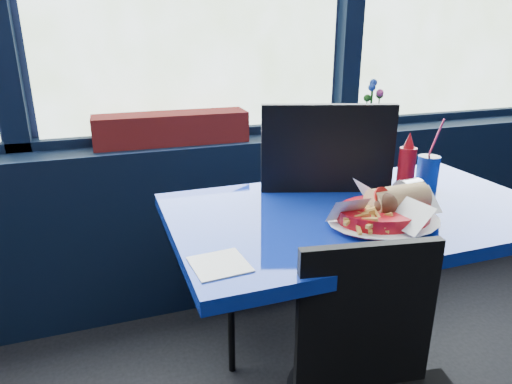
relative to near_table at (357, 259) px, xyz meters
name	(u,v)px	position (x,y,z in m)	size (l,w,h in m)	color
window_sill	(207,220)	(-0.30, 0.87, -0.17)	(5.00, 0.26, 0.80)	black
near_table	(357,259)	(0.00, 0.00, 0.00)	(1.20, 0.70, 0.75)	black
chair_near_back	(298,217)	(-0.07, 0.31, 0.04)	(0.60, 0.60, 1.05)	black
planter_box	(172,128)	(-0.45, 0.88, 0.30)	(0.68, 0.17, 0.14)	maroon
flower_vase	(373,115)	(0.56, 0.82, 0.31)	(0.16, 0.17, 0.25)	silver
food_basket	(386,211)	(0.00, -0.13, 0.22)	(0.37, 0.37, 0.11)	#B90C15
ketchup_bottle	(406,167)	(0.21, 0.07, 0.28)	(0.06, 0.06, 0.22)	#B90C15
soda_cup	(428,172)	(0.31, 0.08, 0.25)	(0.08, 0.08, 0.26)	#0D3496
napkin	(220,264)	(-0.52, -0.21, 0.18)	(0.13, 0.13, 0.00)	white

